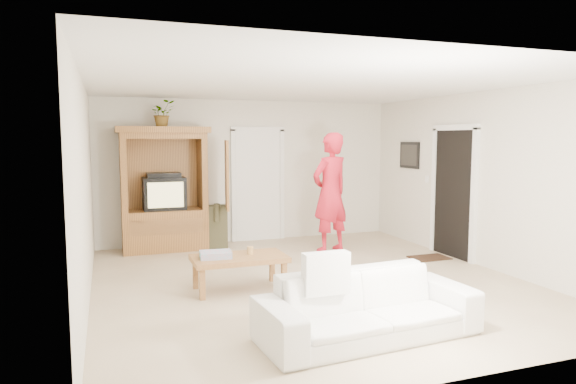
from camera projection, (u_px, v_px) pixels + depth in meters
name	position (u px, v px, depth m)	size (l,w,h in m)	color
floor	(310.00, 282.00, 6.85)	(6.00, 6.00, 0.00)	tan
ceiling	(311.00, 84.00, 6.58)	(6.00, 6.00, 0.00)	white
wall_back	(250.00, 171.00, 9.53)	(5.50, 5.50, 0.00)	silver
wall_front	(458.00, 218.00, 3.91)	(5.50, 5.50, 0.00)	silver
wall_left	(85.00, 192.00, 5.80)	(6.00, 6.00, 0.00)	silver
wall_right	(481.00, 179.00, 7.63)	(6.00, 6.00, 0.00)	silver
armoire	(166.00, 197.00, 8.73)	(1.82, 1.14, 2.10)	#9C6730
door_back	(258.00, 186.00, 9.58)	(0.85, 0.05, 2.04)	white
doorway_right	(454.00, 194.00, 8.22)	(0.05, 0.90, 2.04)	black
framed_picture	(410.00, 155.00, 9.38)	(0.03, 0.60, 0.48)	black
doormat	(429.00, 258.00, 8.18)	(0.60, 0.40, 0.02)	#382316
plant	(162.00, 113.00, 8.54)	(0.39, 0.34, 0.44)	#4C7238
man	(330.00, 193.00, 8.59)	(0.73, 0.48, 2.00)	red
sofa	(368.00, 306.00, 4.91)	(2.13, 0.83, 0.62)	silver
coffee_table	(239.00, 260.00, 6.44)	(1.17, 0.64, 0.44)	#A47238
towel	(216.00, 255.00, 6.33)	(0.38, 0.28, 0.08)	#E84D6B
candle	(250.00, 250.00, 6.53)	(0.08, 0.08, 0.10)	tan
backpack_black	(197.00, 233.00, 9.10)	(0.38, 0.23, 0.47)	black
backpack_olive	(215.00, 227.00, 8.94)	(0.39, 0.29, 0.75)	#47442B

